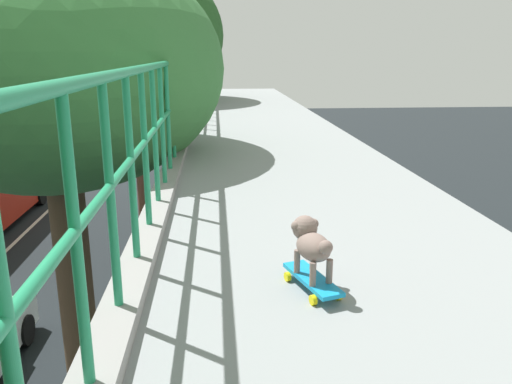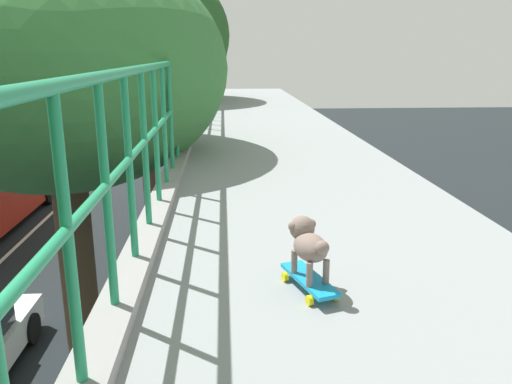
% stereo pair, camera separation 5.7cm
% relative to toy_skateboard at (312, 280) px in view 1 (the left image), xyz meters
% --- Properties ---
extents(roadside_tree_mid, '(4.45, 4.45, 7.72)m').
position_rel_toy_skateboard_xyz_m(roadside_tree_mid, '(-2.62, 4.38, 0.96)').
color(roadside_tree_mid, '#4A3928').
rests_on(roadside_tree_mid, ground).
extents(roadside_tree_far, '(4.88, 4.88, 8.78)m').
position_rel_toy_skateboard_xyz_m(roadside_tree_far, '(-2.70, 12.18, 1.67)').
color(roadside_tree_far, brown).
rests_on(roadside_tree_far, ground).
extents(toy_skateboard, '(0.28, 0.50, 0.08)m').
position_rel_toy_skateboard_xyz_m(toy_skateboard, '(0.00, 0.00, 0.00)').
color(toy_skateboard, '#1490CE').
rests_on(toy_skateboard, overpass_deck).
extents(small_dog, '(0.24, 0.37, 0.33)m').
position_rel_toy_skateboard_xyz_m(small_dog, '(-0.01, 0.02, 0.22)').
color(small_dog, gray).
rests_on(small_dog, toy_skateboard).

